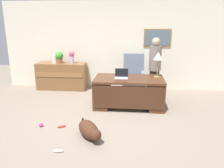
{
  "coord_description": "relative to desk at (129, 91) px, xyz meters",
  "views": [
    {
      "loc": [
        0.6,
        -4.41,
        2.07
      ],
      "look_at": [
        0.14,
        0.3,
        0.75
      ],
      "focal_mm": 35.75,
      "sensor_mm": 36.0,
      "label": 1
    }
  ],
  "objects": [
    {
      "name": "potted_plant",
      "position": [
        -2.18,
        1.33,
        0.63
      ],
      "size": [
        0.24,
        0.24,
        0.36
      ],
      "color": "brown",
      "rests_on": "credenza"
    },
    {
      "name": "vase_with_flowers",
      "position": [
        -1.79,
        1.33,
        0.65
      ],
      "size": [
        0.17,
        0.17,
        0.38
      ],
      "color": "#C7A9CE",
      "rests_on": "credenza"
    },
    {
      "name": "dog_toy_ball",
      "position": [
        -1.75,
        -1.33,
        -0.36
      ],
      "size": [
        0.08,
        0.08,
        0.08
      ],
      "primitive_type": "sphere",
      "color": "#D8338C",
      "rests_on": "ground_plane"
    },
    {
      "name": "dog_lying",
      "position": [
        -0.68,
        -1.68,
        -0.24
      ],
      "size": [
        0.61,
        0.71,
        0.3
      ],
      "color": "#472819",
      "rests_on": "ground_plane"
    },
    {
      "name": "desk_lamp",
      "position": [
        0.7,
        0.17,
        0.83
      ],
      "size": [
        0.22,
        0.22,
        0.62
      ],
      "color": "#9E8447",
      "rests_on": "desk"
    },
    {
      "name": "person_standing",
      "position": [
        0.68,
        0.67,
        0.47
      ],
      "size": [
        0.32,
        0.32,
        1.68
      ],
      "color": "#262323",
      "rests_on": "ground_plane"
    },
    {
      "name": "ground_plane",
      "position": [
        -0.51,
        -0.92,
        -0.4
      ],
      "size": [
        12.0,
        12.0,
        0.0
      ],
      "primitive_type": "plane",
      "color": "gray"
    },
    {
      "name": "vase_empty",
      "position": [
        -2.34,
        1.33,
        0.56
      ],
      "size": [
        0.16,
        0.16,
        0.26
      ],
      "primitive_type": "cylinder",
      "color": "silver",
      "rests_on": "credenza"
    },
    {
      "name": "armchair",
      "position": [
        0.11,
        1.06,
        0.12
      ],
      "size": [
        0.6,
        0.59,
        1.19
      ],
      "color": "slate",
      "rests_on": "ground_plane"
    },
    {
      "name": "desk",
      "position": [
        0.0,
        0.0,
        0.0
      ],
      "size": [
        1.7,
        0.97,
        0.74
      ],
      "color": "#4C2B19",
      "rests_on": "ground_plane"
    },
    {
      "name": "dog_toy_plush",
      "position": [
        -1.33,
        -1.33,
        -0.37
      ],
      "size": [
        0.18,
        0.13,
        0.05
      ],
      "primitive_type": "ellipsoid",
      "rotation": [
        0.0,
        0.0,
        0.48
      ],
      "color": "#E53F33",
      "rests_on": "ground_plane"
    },
    {
      "name": "credenza",
      "position": [
        -2.15,
        1.33,
        0.02
      ],
      "size": [
        1.54,
        0.5,
        0.83
      ],
      "color": "brown",
      "rests_on": "ground_plane"
    },
    {
      "name": "dog_toy_bone",
      "position": [
        -1.1,
        -2.2,
        -0.37
      ],
      "size": [
        0.18,
        0.07,
        0.05
      ],
      "primitive_type": "ellipsoid",
      "rotation": [
        0.0,
        0.0,
        3.25
      ],
      "color": "beige",
      "rests_on": "ground_plane"
    },
    {
      "name": "laptop",
      "position": [
        -0.19,
        0.02,
        0.39
      ],
      "size": [
        0.32,
        0.22,
        0.22
      ],
      "color": "#B2B5BA",
      "rests_on": "desk"
    },
    {
      "name": "back_wall",
      "position": [
        -0.5,
        1.68,
        0.95
      ],
      "size": [
        7.0,
        0.16,
        2.7
      ],
      "color": "beige",
      "rests_on": "ground_plane"
    }
  ]
}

